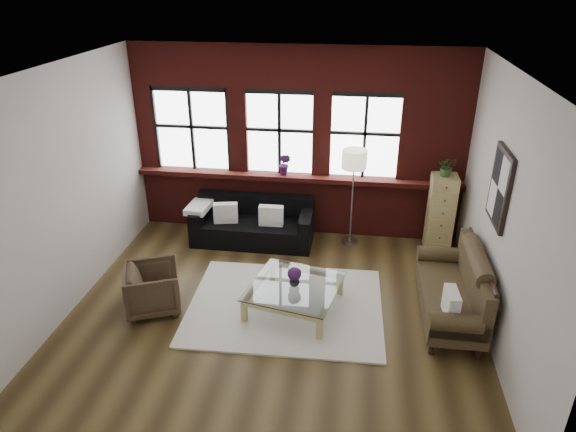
# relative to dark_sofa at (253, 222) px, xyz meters

# --- Properties ---
(floor) EXTENTS (5.50, 5.50, 0.00)m
(floor) POSITION_rel_dark_sofa_xyz_m (0.69, -1.90, -0.36)
(floor) COLOR #3D2D16
(floor) RESTS_ON ground
(ceiling) EXTENTS (5.50, 5.50, 0.00)m
(ceiling) POSITION_rel_dark_sofa_xyz_m (0.69, -1.90, 2.84)
(ceiling) COLOR white
(ceiling) RESTS_ON ground
(wall_back) EXTENTS (5.50, 0.00, 5.50)m
(wall_back) POSITION_rel_dark_sofa_xyz_m (0.69, 0.60, 1.24)
(wall_back) COLOR beige
(wall_back) RESTS_ON ground
(wall_front) EXTENTS (5.50, 0.00, 5.50)m
(wall_front) POSITION_rel_dark_sofa_xyz_m (0.69, -4.40, 1.24)
(wall_front) COLOR beige
(wall_front) RESTS_ON ground
(wall_left) EXTENTS (0.00, 5.00, 5.00)m
(wall_left) POSITION_rel_dark_sofa_xyz_m (-2.06, -1.90, 1.24)
(wall_left) COLOR beige
(wall_left) RESTS_ON ground
(wall_right) EXTENTS (0.00, 5.00, 5.00)m
(wall_right) POSITION_rel_dark_sofa_xyz_m (3.44, -1.90, 1.24)
(wall_right) COLOR beige
(wall_right) RESTS_ON ground
(brick_backwall) EXTENTS (5.50, 0.12, 3.20)m
(brick_backwall) POSITION_rel_dark_sofa_xyz_m (0.69, 0.54, 1.24)
(brick_backwall) COLOR #5C1915
(brick_backwall) RESTS_ON floor
(sill_ledge) EXTENTS (5.50, 0.30, 0.08)m
(sill_ledge) POSITION_rel_dark_sofa_xyz_m (0.69, 0.45, 0.68)
(sill_ledge) COLOR #5C1915
(sill_ledge) RESTS_ON brick_backwall
(window_left) EXTENTS (1.38, 0.10, 1.50)m
(window_left) POSITION_rel_dark_sofa_xyz_m (-1.11, 0.55, 1.39)
(window_left) COLOR black
(window_left) RESTS_ON brick_backwall
(window_mid) EXTENTS (1.38, 0.10, 1.50)m
(window_mid) POSITION_rel_dark_sofa_xyz_m (0.39, 0.55, 1.39)
(window_mid) COLOR black
(window_mid) RESTS_ON brick_backwall
(window_right) EXTENTS (1.38, 0.10, 1.50)m
(window_right) POSITION_rel_dark_sofa_xyz_m (1.79, 0.55, 1.39)
(window_right) COLOR black
(window_right) RESTS_ON brick_backwall
(wall_poster) EXTENTS (0.05, 0.74, 0.94)m
(wall_poster) POSITION_rel_dark_sofa_xyz_m (3.41, -1.60, 1.49)
(wall_poster) COLOR black
(wall_poster) RESTS_ON wall_right
(shag_rug) EXTENTS (2.69, 2.14, 0.03)m
(shag_rug) POSITION_rel_dark_sofa_xyz_m (0.82, -1.81, -0.35)
(shag_rug) COLOR silver
(shag_rug) RESTS_ON floor
(dark_sofa) EXTENTS (2.02, 0.82, 0.73)m
(dark_sofa) POSITION_rel_dark_sofa_xyz_m (0.00, 0.00, 0.00)
(dark_sofa) COLOR black
(dark_sofa) RESTS_ON floor
(pillow_a) EXTENTS (0.42, 0.22, 0.34)m
(pillow_a) POSITION_rel_dark_sofa_xyz_m (-0.43, -0.10, 0.19)
(pillow_a) COLOR white
(pillow_a) RESTS_ON dark_sofa
(pillow_b) EXTENTS (0.40, 0.15, 0.34)m
(pillow_b) POSITION_rel_dark_sofa_xyz_m (0.34, -0.10, 0.19)
(pillow_b) COLOR white
(pillow_b) RESTS_ON dark_sofa
(vintage_settee) EXTENTS (0.81, 1.82, 0.97)m
(vintage_settee) POSITION_rel_dark_sofa_xyz_m (2.99, -1.73, 0.12)
(vintage_settee) COLOR #40331D
(vintage_settee) RESTS_ON floor
(pillow_settee) EXTENTS (0.16, 0.39, 0.34)m
(pillow_settee) POSITION_rel_dark_sofa_xyz_m (2.91, -2.29, 0.23)
(pillow_settee) COLOR white
(pillow_settee) RESTS_ON vintage_settee
(armchair) EXTENTS (0.93, 0.92, 0.65)m
(armchair) POSITION_rel_dark_sofa_xyz_m (-0.95, -2.09, -0.04)
(armchair) COLOR #3A2B1D
(armchair) RESTS_ON floor
(coffee_table) EXTENTS (1.36, 1.36, 0.39)m
(coffee_table) POSITION_rel_dark_sofa_xyz_m (0.95, -1.83, -0.18)
(coffee_table) COLOR tan
(coffee_table) RESTS_ON shag_rug
(vase) EXTENTS (0.19, 0.19, 0.15)m
(vase) POSITION_rel_dark_sofa_xyz_m (0.95, -1.83, 0.08)
(vase) COLOR #B2B2B2
(vase) RESTS_ON coffee_table
(flowers) EXTENTS (0.19, 0.19, 0.19)m
(flowers) POSITION_rel_dark_sofa_xyz_m (0.95, -1.83, 0.19)
(flowers) COLOR #481D54
(flowers) RESTS_ON vase
(drawer_chest) EXTENTS (0.40, 0.40, 1.31)m
(drawer_chest) POSITION_rel_dark_sofa_xyz_m (3.07, 0.15, 0.29)
(drawer_chest) COLOR tan
(drawer_chest) RESTS_ON floor
(potted_plant_top) EXTENTS (0.29, 0.25, 0.32)m
(potted_plant_top) POSITION_rel_dark_sofa_xyz_m (3.07, 0.15, 1.10)
(potted_plant_top) COLOR #2D5923
(potted_plant_top) RESTS_ON drawer_chest
(floor_lamp) EXTENTS (0.40, 0.40, 1.80)m
(floor_lamp) POSITION_rel_dark_sofa_xyz_m (1.64, 0.19, 0.54)
(floor_lamp) COLOR #A5A5A8
(floor_lamp) RESTS_ON floor
(sill_plant) EXTENTS (0.26, 0.24, 0.39)m
(sill_plant) POSITION_rel_dark_sofa_xyz_m (0.49, 0.42, 0.91)
(sill_plant) COLOR #481D54
(sill_plant) RESTS_ON sill_ledge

